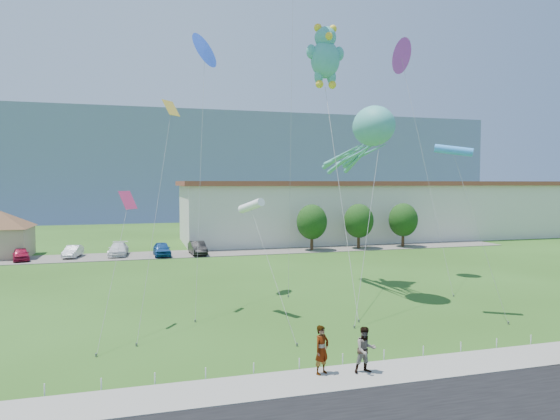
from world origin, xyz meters
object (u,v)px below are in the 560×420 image
object	(u,v)px
parked_car_red	(21,254)
parked_car_blue	(162,249)
warehouse	(393,209)
octopus_kite	(366,138)
pedestrian_right	(365,350)
teddy_bear_kite	(325,55)
parked_car_white	(118,249)
pedestrian_left	(322,350)
parked_car_black	(198,248)
parked_car_silver	(73,251)

from	to	relation	value
parked_car_red	parked_car_blue	distance (m)	14.05
warehouse	octopus_kite	size ratio (longest dim) A/B	4.63
warehouse	pedestrian_right	world-z (taller)	warehouse
parked_car_blue	teddy_bear_kite	xyz separation A→B (m)	(11.77, -18.51, 17.10)
warehouse	parked_car_blue	distance (m)	34.83
parked_car_white	teddy_bear_kite	distance (m)	31.04
octopus_kite	teddy_bear_kite	size ratio (longest dim) A/B	0.65
warehouse	parked_car_blue	size ratio (longest dim) A/B	14.18
pedestrian_left	pedestrian_right	size ratio (longest dim) A/B	1.05
pedestrian_right	parked_car_black	world-z (taller)	pedestrian_right
parked_car_blue	parked_car_black	size ratio (longest dim) A/B	0.98
pedestrian_left	teddy_bear_kite	size ratio (longest dim) A/B	0.10
warehouse	pedestrian_right	xyz separation A→B (m)	(-26.54, -46.60, -3.06)
parked_car_red	parked_car_white	xyz separation A→B (m)	(9.46, 0.95, 0.03)
parked_car_silver	teddy_bear_kite	size ratio (longest dim) A/B	0.19
parked_car_white	octopus_kite	xyz separation A→B (m)	(17.61, -24.75, 10.38)
parked_car_red	octopus_kite	world-z (taller)	octopus_kite
parked_car_red	teddy_bear_kite	bearing A→B (deg)	-50.41
warehouse	octopus_kite	xyz separation A→B (m)	(-20.18, -33.13, 7.00)
pedestrian_left	parked_car_silver	xyz separation A→B (m)	(-14.08, 37.79, -0.43)
pedestrian_right	octopus_kite	xyz separation A→B (m)	(6.35, 13.46, 10.06)
parked_car_black	parked_car_blue	bearing A→B (deg)	177.05
parked_car_silver	octopus_kite	xyz separation A→B (m)	(22.22, -24.71, 10.44)
pedestrian_left	parked_car_black	world-z (taller)	pedestrian_left
parked_car_red	parked_car_black	world-z (taller)	parked_car_black
pedestrian_left	parked_car_silver	bearing A→B (deg)	83.49
parked_car_silver	octopus_kite	distance (m)	34.83
pedestrian_left	parked_car_white	distance (m)	39.00
parked_car_white	octopus_kite	distance (m)	32.10
pedestrian_right	teddy_bear_kite	distance (m)	25.28
warehouse	teddy_bear_kite	bearing A→B (deg)	-127.02
pedestrian_right	parked_car_silver	size ratio (longest dim) A/B	0.51
parked_car_silver	pedestrian_right	bearing A→B (deg)	-57.89
warehouse	parked_car_black	xyz separation A→B (m)	(-29.36, -9.89, -3.34)
parked_car_black	parked_car_silver	bearing A→B (deg)	170.01
pedestrian_left	parked_car_black	xyz separation A→B (m)	(-1.04, 36.32, -0.32)
teddy_bear_kite	parked_car_red	bearing A→B (deg)	143.47
teddy_bear_kite	pedestrian_left	bearing A→B (deg)	-111.14
pedestrian_left	parked_car_black	size ratio (longest dim) A/B	0.46
parked_car_red	parked_car_silver	size ratio (longest dim) A/B	1.01
parked_car_red	parked_car_white	bearing A→B (deg)	-8.18
pedestrian_left	parked_car_red	world-z (taller)	pedestrian_left
warehouse	pedestrian_left	size ratio (longest dim) A/B	30.31
parked_car_red	teddy_bear_kite	distance (m)	36.42
parked_car_black	octopus_kite	xyz separation A→B (m)	(9.18, -23.24, 10.34)
pedestrian_left	parked_car_white	bearing A→B (deg)	77.11
parked_car_silver	parked_car_blue	distance (m)	9.30
pedestrian_right	parked_car_silver	distance (m)	41.34
parked_car_black	teddy_bear_kite	xyz separation A→B (m)	(7.91, -18.55, 17.11)
pedestrian_left	parked_car_silver	distance (m)	40.33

